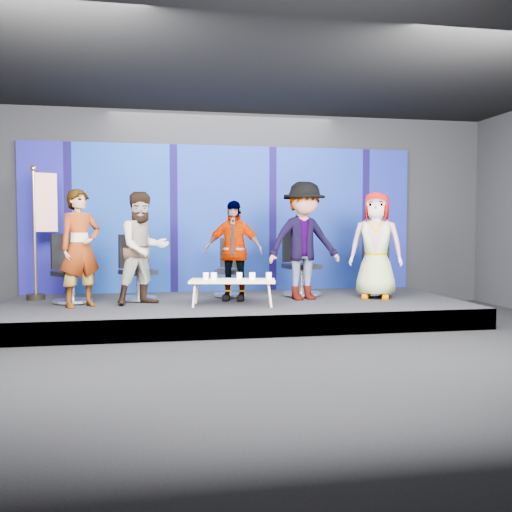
% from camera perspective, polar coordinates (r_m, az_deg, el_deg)
% --- Properties ---
extents(ground, '(10.00, 10.00, 0.00)m').
position_cam_1_polar(ground, '(6.54, 1.34, -9.94)').
color(ground, black).
rests_on(ground, ground).
extents(room_walls, '(10.02, 8.02, 3.51)m').
position_cam_1_polar(room_walls, '(6.45, 1.37, 11.59)').
color(room_walls, black).
rests_on(room_walls, ground).
extents(riser, '(7.00, 3.00, 0.30)m').
position_cam_1_polar(riser, '(8.94, -2.00, -5.47)').
color(riser, black).
rests_on(riser, ground).
extents(backdrop, '(7.00, 0.08, 2.60)m').
position_cam_1_polar(backdrop, '(10.28, -3.23, 3.74)').
color(backdrop, '#12075D').
rests_on(backdrop, riser).
extents(chair_a, '(0.82, 0.82, 1.05)m').
position_cam_1_polar(chair_a, '(9.09, -18.04, -2.33)').
color(chair_a, silver).
rests_on(chair_a, riser).
extents(panelist_a, '(0.74, 0.68, 1.70)m').
position_cam_1_polar(panelist_a, '(8.58, -17.17, 0.75)').
color(panelist_a, black).
rests_on(panelist_a, riser).
extents(chair_b, '(0.78, 0.78, 1.03)m').
position_cam_1_polar(chair_b, '(9.16, -11.85, -2.23)').
color(chair_b, silver).
rests_on(chair_b, riser).
extents(panelist_b, '(1.01, 0.93, 1.68)m').
position_cam_1_polar(panelist_b, '(8.64, -11.22, 0.77)').
color(panelist_b, black).
rests_on(panelist_b, riser).
extents(chair_c, '(0.69, 0.69, 0.97)m').
position_cam_1_polar(chair_c, '(9.46, -2.63, -2.14)').
color(chair_c, silver).
rests_on(chair_c, riser).
extents(panelist_c, '(0.99, 0.66, 1.56)m').
position_cam_1_polar(panelist_c, '(8.94, -2.29, 0.54)').
color(panelist_c, black).
rests_on(panelist_c, riser).
extents(chair_d, '(0.75, 0.75, 1.15)m').
position_cam_1_polar(chair_d, '(9.59, 4.44, -1.72)').
color(chair_d, silver).
rests_on(chair_d, riser).
extents(panelist_d, '(1.30, 0.88, 1.87)m').
position_cam_1_polar(panelist_d, '(9.05, 4.81, 1.51)').
color(panelist_d, black).
rests_on(panelist_d, riser).
extents(chair_e, '(0.80, 0.80, 1.06)m').
position_cam_1_polar(chair_e, '(9.89, 11.87, -1.80)').
color(chair_e, silver).
rests_on(chair_e, riser).
extents(panelist_e, '(0.99, 0.85, 1.72)m').
position_cam_1_polar(panelist_e, '(9.36, 11.91, 1.05)').
color(panelist_e, black).
rests_on(panelist_e, riser).
extents(coffee_table, '(1.32, 0.75, 0.38)m').
position_cam_1_polar(coffee_table, '(8.37, -2.36, -2.58)').
color(coffee_table, tan).
rests_on(coffee_table, riser).
extents(mug_a, '(0.09, 0.09, 0.10)m').
position_cam_1_polar(mug_a, '(8.42, -5.03, -2.00)').
color(mug_a, white).
rests_on(mug_a, coffee_table).
extents(mug_b, '(0.09, 0.09, 0.11)m').
position_cam_1_polar(mug_b, '(8.35, -4.24, -2.03)').
color(mug_b, white).
rests_on(mug_b, coffee_table).
extents(mug_c, '(0.08, 0.08, 0.10)m').
position_cam_1_polar(mug_c, '(8.48, -1.68, -1.97)').
color(mug_c, white).
rests_on(mug_c, coffee_table).
extents(mug_d, '(0.09, 0.09, 0.11)m').
position_cam_1_polar(mug_d, '(8.35, -0.38, -2.02)').
color(mug_d, white).
rests_on(mug_d, coffee_table).
extents(mug_e, '(0.08, 0.08, 0.10)m').
position_cam_1_polar(mug_e, '(8.45, 1.29, -1.98)').
color(mug_e, white).
rests_on(mug_e, coffee_table).
extents(flag_stand, '(0.48, 0.28, 2.12)m').
position_cam_1_polar(flag_stand, '(9.64, -20.64, 2.55)').
color(flag_stand, black).
rests_on(flag_stand, riser).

